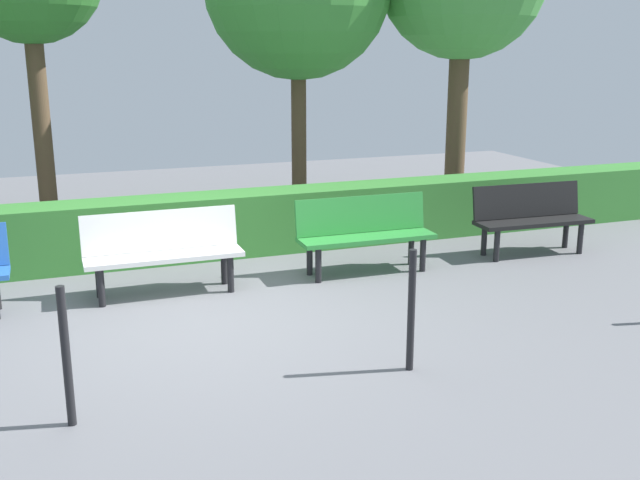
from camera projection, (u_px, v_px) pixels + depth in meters
name	position (u px, v px, depth m)	size (l,w,h in m)	color
ground_plane	(204.00, 319.00, 7.07)	(18.31, 18.31, 0.00)	slate
bench_black	(531.00, 215.00, 9.22)	(1.50, 0.53, 0.86)	black
bench_green	(364.00, 231.00, 8.46)	(1.58, 0.48, 0.86)	#2D8C38
bench_white	(163.00, 248.00, 7.72)	(1.61, 0.45, 0.86)	white
hedge_row	(247.00, 222.00, 9.29)	(14.31, 0.60, 0.76)	#387F33
railing_post_mid	(411.00, 311.00, 5.85)	(0.06, 0.06, 1.00)	black
railing_post_far	(66.00, 357.00, 4.98)	(0.06, 0.06, 1.00)	black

